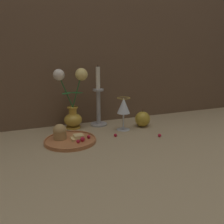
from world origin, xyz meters
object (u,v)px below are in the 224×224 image
(apple_beside_vase, at_px, (143,119))
(plate_with_pastries, at_px, (68,138))
(candlestick, at_px, (98,104))
(vase, at_px, (73,104))
(wine_glass, at_px, (124,107))

(apple_beside_vase, bearing_deg, plate_with_pastries, -170.03)
(plate_with_pastries, xyz_separation_m, candlestick, (0.20, 0.18, 0.10))
(vase, distance_m, apple_beside_vase, 0.37)
(plate_with_pastries, relative_size, wine_glass, 1.36)
(vase, height_order, wine_glass, vase)
(apple_beside_vase, bearing_deg, vase, 162.52)
(vase, height_order, apple_beside_vase, vase)
(plate_with_pastries, distance_m, wine_glass, 0.32)
(wine_glass, bearing_deg, vase, 152.06)
(vase, bearing_deg, apple_beside_vase, -17.48)
(vase, relative_size, candlestick, 0.95)
(vase, xyz_separation_m, wine_glass, (0.23, -0.12, -0.01))
(wine_glass, xyz_separation_m, candlestick, (-0.09, 0.12, -0.00))
(wine_glass, distance_m, candlestick, 0.15)
(plate_with_pastries, bearing_deg, apple_beside_vase, 9.97)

